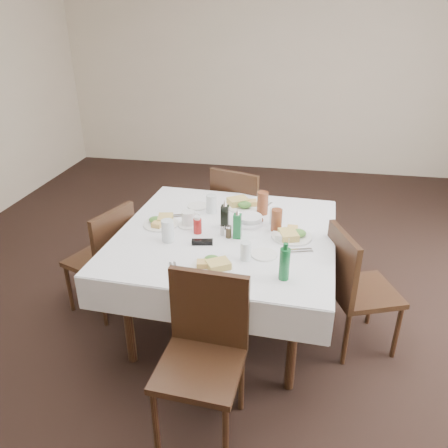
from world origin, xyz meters
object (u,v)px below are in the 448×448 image
(chair_north, at_px, (239,211))
(water_s, at_px, (246,251))
(bread_basket, at_px, (250,220))
(water_w, at_px, (168,231))
(coffee_mug, at_px, (189,219))
(oil_cruet_dark, at_px, (225,216))
(oil_cruet_green, at_px, (237,225))
(dining_table, at_px, (226,242))
(chair_south, at_px, (204,345))
(chair_east, at_px, (353,283))
(water_e, at_px, (274,216))
(ketchup_bottle, at_px, (197,225))
(water_n, at_px, (211,204))
(green_bottle, at_px, (284,263))
(chair_west, at_px, (107,254))

(chair_north, height_order, water_s, chair_north)
(chair_north, height_order, bread_basket, chair_north)
(water_w, distance_m, coffee_mug, 0.25)
(oil_cruet_dark, height_order, oil_cruet_green, same)
(bread_basket, bearing_deg, dining_table, -131.86)
(chair_north, bearing_deg, chair_south, -87.75)
(chair_north, xyz_separation_m, water_w, (-0.32, -1.05, 0.31))
(dining_table, distance_m, chair_east, 0.89)
(chair_south, bearing_deg, bread_basket, 83.90)
(bread_basket, bearing_deg, oil_cruet_dark, -150.27)
(dining_table, bearing_deg, water_e, 31.76)
(chair_north, distance_m, water_w, 1.14)
(dining_table, xyz_separation_m, ketchup_bottle, (-0.19, -0.04, 0.13))
(water_s, relative_size, bread_basket, 0.61)
(dining_table, distance_m, oil_cruet_green, 0.20)
(water_s, height_order, oil_cruet_dark, oil_cruet_dark)
(oil_cruet_dark, distance_m, ketchup_bottle, 0.20)
(chair_east, relative_size, water_w, 5.96)
(water_n, height_order, oil_cruet_dark, oil_cruet_dark)
(dining_table, height_order, water_n, water_n)
(water_n, bearing_deg, oil_cruet_dark, -58.50)
(chair_north, distance_m, oil_cruet_green, 0.98)
(water_s, distance_m, oil_cruet_green, 0.29)
(dining_table, relative_size, green_bottle, 6.75)
(ketchup_bottle, bearing_deg, chair_east, -1.88)
(chair_south, bearing_deg, water_n, 99.78)
(chair_north, relative_size, green_bottle, 4.14)
(chair_north, xyz_separation_m, water_s, (0.21, -1.19, 0.29))
(oil_cruet_green, bearing_deg, water_s, -71.24)
(chair_north, bearing_deg, water_s, -79.93)
(ketchup_bottle, xyz_separation_m, coffee_mug, (-0.09, 0.10, -0.01))
(coffee_mug, bearing_deg, chair_north, 73.50)
(water_n, xyz_separation_m, coffee_mug, (-0.11, -0.25, -0.02))
(ketchup_bottle, bearing_deg, chair_north, 80.36)
(chair_north, xyz_separation_m, chair_south, (0.07, -1.71, -0.01))
(water_w, bearing_deg, ketchup_bottle, 41.77)
(water_w, relative_size, ketchup_bottle, 1.22)
(chair_east, bearing_deg, water_s, -159.48)
(green_bottle, bearing_deg, water_s, 144.64)
(oil_cruet_green, bearing_deg, chair_east, -1.19)
(chair_south, relative_size, chair_west, 1.05)
(chair_north, relative_size, oil_cruet_dark, 4.36)
(chair_north, bearing_deg, ketchup_bottle, -99.64)
(chair_south, relative_size, water_w, 6.18)
(water_s, height_order, water_e, water_e)
(dining_table, relative_size, water_w, 10.25)
(chair_west, relative_size, coffee_mug, 5.60)
(water_s, bearing_deg, oil_cruet_green, 108.76)
(water_s, bearing_deg, bread_basket, 94.41)
(water_w, xyz_separation_m, ketchup_bottle, (0.16, 0.15, -0.02))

